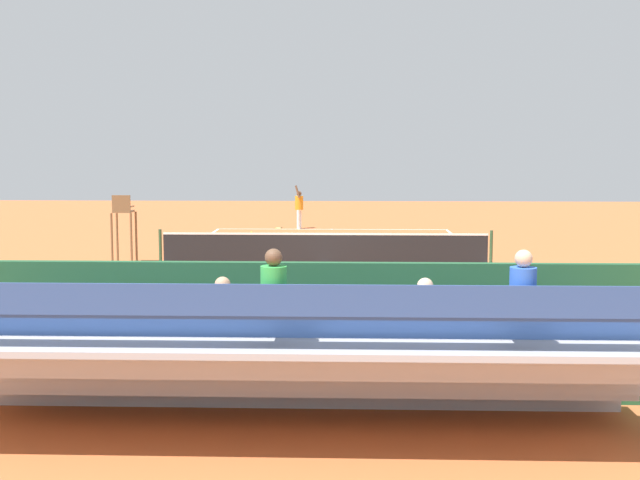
# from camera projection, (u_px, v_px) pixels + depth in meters

# --- Properties ---
(ground_plane) EXTENTS (60.00, 60.00, 0.00)m
(ground_plane) POSITION_uv_depth(u_px,v_px,m) (325.00, 264.00, 26.02)
(ground_plane) COLOR #BC6033
(court_line_markings) EXTENTS (10.10, 22.20, 0.01)m
(court_line_markings) POSITION_uv_depth(u_px,v_px,m) (325.00, 264.00, 26.06)
(court_line_markings) COLOR white
(court_line_markings) RESTS_ON ground
(tennis_net) EXTENTS (10.30, 0.10, 1.07)m
(tennis_net) POSITION_uv_depth(u_px,v_px,m) (325.00, 248.00, 25.97)
(tennis_net) COLOR black
(tennis_net) RESTS_ON ground
(backdrop_wall) EXTENTS (18.00, 0.16, 2.00)m
(backdrop_wall) POSITION_uv_depth(u_px,v_px,m) (295.00, 332.00, 12.01)
(backdrop_wall) COLOR #235633
(backdrop_wall) RESTS_ON ground
(bleacher_stand) EXTENTS (9.06, 2.40, 2.48)m
(bleacher_stand) POSITION_uv_depth(u_px,v_px,m) (299.00, 360.00, 10.67)
(bleacher_stand) COLOR #B2B2B7
(bleacher_stand) RESTS_ON ground
(umpire_chair) EXTENTS (0.67, 0.67, 2.14)m
(umpire_chair) POSITION_uv_depth(u_px,v_px,m) (123.00, 222.00, 25.95)
(umpire_chair) COLOR brown
(umpire_chair) RESTS_ON ground
(courtside_bench) EXTENTS (1.80, 0.40, 0.93)m
(courtside_bench) POSITION_uv_depth(u_px,v_px,m) (456.00, 351.00, 12.70)
(courtside_bench) COLOR #33383D
(courtside_bench) RESTS_ON ground
(equipment_bag) EXTENTS (0.90, 0.36, 0.36)m
(equipment_bag) POSITION_uv_depth(u_px,v_px,m) (353.00, 377.00, 12.66)
(equipment_bag) COLOR black
(equipment_bag) RESTS_ON ground
(tennis_player) EXTENTS (0.44, 0.56, 1.93)m
(tennis_player) POSITION_uv_depth(u_px,v_px,m) (299.00, 206.00, 37.06)
(tennis_player) COLOR white
(tennis_player) RESTS_ON ground
(tennis_racket) EXTENTS (0.38, 0.59, 0.03)m
(tennis_racket) POSITION_uv_depth(u_px,v_px,m) (279.00, 228.00, 37.33)
(tennis_racket) COLOR black
(tennis_racket) RESTS_ON ground
(tennis_ball_near) EXTENTS (0.07, 0.07, 0.07)m
(tennis_ball_near) POSITION_uv_depth(u_px,v_px,m) (251.00, 232.00, 35.39)
(tennis_ball_near) COLOR #CCDB33
(tennis_ball_near) RESTS_ON ground
(tennis_ball_far) EXTENTS (0.07, 0.07, 0.07)m
(tennis_ball_far) POSITION_uv_depth(u_px,v_px,m) (307.00, 235.00, 34.41)
(tennis_ball_far) COLOR #CCDB33
(tennis_ball_far) RESTS_ON ground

